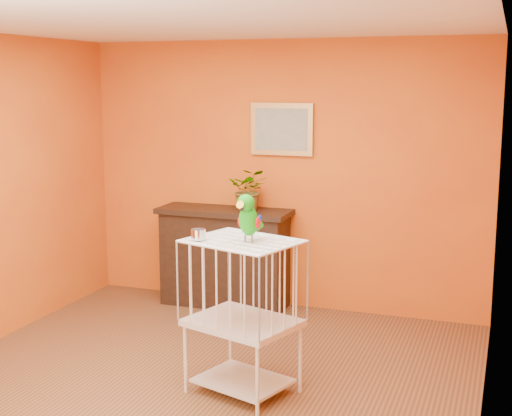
% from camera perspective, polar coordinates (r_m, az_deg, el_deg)
% --- Properties ---
extents(ground, '(4.50, 4.50, 0.00)m').
position_cam_1_polar(ground, '(5.27, -5.72, -14.63)').
color(ground, brown).
rests_on(ground, ground).
extents(room_shell, '(4.50, 4.50, 4.50)m').
position_cam_1_polar(room_shell, '(4.83, -6.05, 2.71)').
color(room_shell, '#CC5F13').
rests_on(room_shell, ground).
extents(console_cabinet, '(1.31, 0.47, 0.97)m').
position_cam_1_polar(console_cabinet, '(7.06, -2.55, -3.96)').
color(console_cabinet, black).
rests_on(console_cabinet, ground).
extents(potted_plant, '(0.44, 0.47, 0.32)m').
position_cam_1_polar(potted_plant, '(6.81, -0.63, 1.08)').
color(potted_plant, '#26722D').
rests_on(potted_plant, console_cabinet).
extents(framed_picture, '(0.62, 0.04, 0.50)m').
position_cam_1_polar(framed_picture, '(6.87, 2.06, 6.32)').
color(framed_picture, '#BE8C44').
rests_on(framed_picture, room_shell).
extents(birdcage, '(0.86, 0.75, 1.12)m').
position_cam_1_polar(birdcage, '(5.07, -1.08, -8.54)').
color(birdcage, silver).
rests_on(birdcage, ground).
extents(feed_cup, '(0.10, 0.10, 0.07)m').
position_cam_1_polar(feed_cup, '(4.95, -4.65, -2.11)').
color(feed_cup, silver).
rests_on(feed_cup, birdcage).
extents(parrot, '(0.17, 0.30, 0.34)m').
position_cam_1_polar(parrot, '(4.86, -0.61, -0.74)').
color(parrot, '#59544C').
rests_on(parrot, birdcage).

